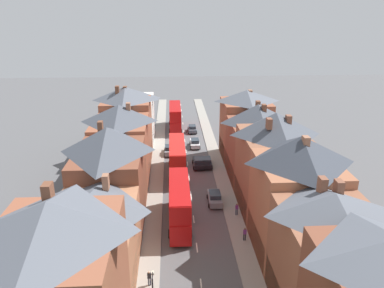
% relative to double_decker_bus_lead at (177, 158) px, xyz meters
% --- Properties ---
extents(pavement_left, '(2.20, 104.00, 0.14)m').
position_rel_double_decker_bus_lead_xyz_m(pavement_left, '(-3.29, 0.30, -2.75)').
color(pavement_left, gray).
rests_on(pavement_left, ground).
extents(pavement_right, '(2.20, 104.00, 0.14)m').
position_rel_double_decker_bus_lead_xyz_m(pavement_right, '(6.91, 0.30, -2.75)').
color(pavement_right, gray).
rests_on(pavement_right, ground).
extents(centre_line_dashes, '(0.14, 97.80, 0.01)m').
position_rel_double_decker_bus_lead_xyz_m(centre_line_dashes, '(1.81, -1.70, -2.81)').
color(centre_line_dashes, silver).
rests_on(centre_line_dashes, ground).
extents(terrace_row_left, '(8.00, 72.11, 14.22)m').
position_rel_double_decker_bus_lead_xyz_m(terrace_row_left, '(-8.38, -14.84, 3.20)').
color(terrace_row_left, '#A36042').
rests_on(terrace_row_left, ground).
extents(terrace_row_right, '(8.00, 62.32, 13.46)m').
position_rel_double_decker_bus_lead_xyz_m(terrace_row_right, '(12.00, -19.64, 3.25)').
color(terrace_row_right, beige).
rests_on(terrace_row_right, ground).
extents(double_decker_bus_lead, '(2.74, 10.80, 5.30)m').
position_rel_double_decker_bus_lead_xyz_m(double_decker_bus_lead, '(0.00, 0.00, 0.00)').
color(double_decker_bus_lead, red).
rests_on(double_decker_bus_lead, ground).
extents(double_decker_bus_mid_street, '(2.74, 10.80, 5.30)m').
position_rel_double_decker_bus_lead_xyz_m(double_decker_bus_mid_street, '(0.00, 24.08, 0.00)').
color(double_decker_bus_mid_street, '#B70F0F').
rests_on(double_decker_bus_mid_street, ground).
extents(double_decker_bus_far_approaching, '(2.74, 10.80, 5.30)m').
position_rel_double_decker_bus_lead_xyz_m(double_decker_bus_far_approaching, '(0.00, -14.59, 0.00)').
color(double_decker_bus_far_approaching, '#B70F0F').
rests_on(double_decker_bus_far_approaching, ground).
extents(car_near_blue, '(1.90, 3.90, 1.68)m').
position_rel_double_decker_bus_lead_xyz_m(car_near_blue, '(-1.29, 8.93, -1.97)').
color(car_near_blue, gray).
rests_on(car_near_blue, ground).
extents(car_near_silver, '(1.90, 4.21, 1.62)m').
position_rel_double_decker_bus_lead_xyz_m(car_near_silver, '(3.61, 12.51, -2.00)').
color(car_near_silver, silver).
rests_on(car_near_silver, ground).
extents(car_parked_left_a, '(1.90, 4.41, 1.61)m').
position_rel_double_decker_bus_lead_xyz_m(car_parked_left_a, '(3.61, 2.92, -2.00)').
color(car_parked_left_a, black).
rests_on(car_parked_left_a, ground).
extents(car_parked_right_a, '(1.90, 3.97, 1.60)m').
position_rel_double_decker_bus_lead_xyz_m(car_parked_right_a, '(4.91, 2.88, -2.01)').
color(car_parked_right_a, black).
rests_on(car_parked_right_a, ground).
extents(car_mid_black, '(1.90, 4.25, 1.70)m').
position_rel_double_decker_bus_lead_xyz_m(car_mid_black, '(4.91, -9.75, -1.96)').
color(car_mid_black, gray).
rests_on(car_mid_black, ground).
extents(car_parked_left_b, '(1.90, 3.84, 1.58)m').
position_rel_double_decker_bus_lead_xyz_m(car_parked_left_b, '(3.61, 21.63, -2.02)').
color(car_parked_left_b, '#4C515B').
rests_on(car_parked_left_b, ground).
extents(pedestrian_mid_left, '(0.36, 0.22, 1.61)m').
position_rel_double_decker_bus_lead_xyz_m(pedestrian_mid_left, '(-3.12, -25.61, -1.78)').
color(pedestrian_mid_left, '#3D4256').
rests_on(pedestrian_mid_left, pavement_left).
extents(pedestrian_mid_right, '(0.36, 0.22, 1.61)m').
position_rel_double_decker_bus_lead_xyz_m(pedestrian_mid_right, '(7.31, -18.80, -1.78)').
color(pedestrian_mid_right, '#23232D').
rests_on(pedestrian_mid_right, pavement_right).
extents(pedestrian_far_left, '(0.36, 0.22, 1.61)m').
position_rel_double_decker_bus_lead_xyz_m(pedestrian_far_left, '(7.34, -13.20, -1.78)').
color(pedestrian_far_left, '#3D4256').
rests_on(pedestrian_far_left, pavement_right).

